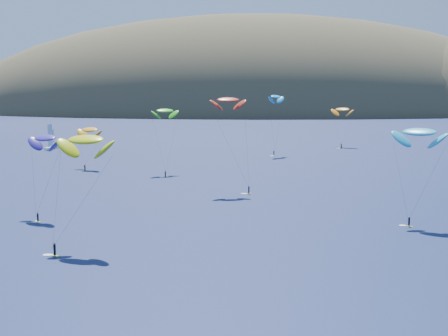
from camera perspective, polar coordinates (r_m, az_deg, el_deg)
name	(u,v)px	position (r m, az deg, el deg)	size (l,w,h in m)	color
island	(272,121)	(620.54, 4.44, 4.29)	(730.00, 300.00, 210.00)	#3D3526
sailboat	(51,147)	(270.05, -15.51, 1.88)	(9.83, 8.59, 11.78)	white
kitesurfer_1	(90,130)	(206.94, -12.19, 3.44)	(11.06, 13.37, 15.33)	#ADD417
kitesurfer_2	(86,140)	(108.37, -12.54, 2.54)	(11.46, 12.48, 21.06)	#ADD417
kitesurfer_3	(165,111)	(193.99, -5.43, 5.23)	(9.23, 15.66, 21.38)	#ADD417
kitesurfer_4	(276,97)	(241.44, 4.77, 6.51)	(8.50, 10.52, 24.64)	#ADD417
kitesurfer_5	(419,132)	(128.79, 17.44, 3.16)	(11.28, 9.72, 20.96)	#ADD417
kitesurfer_9	(228,100)	(159.82, 0.38, 6.24)	(10.84, 8.75, 25.77)	#ADD417
kitesurfer_10	(45,138)	(135.60, -16.06, 2.65)	(9.89, 12.46, 18.78)	#ADD417
kitesurfer_11	(342,109)	(276.89, 10.77, 5.29)	(10.80, 15.65, 18.79)	#ADD417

